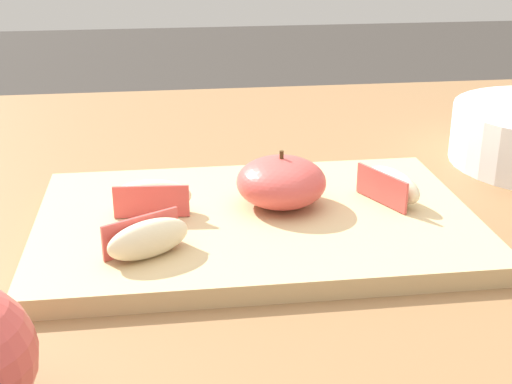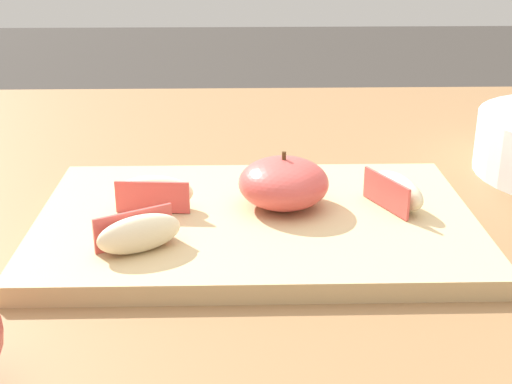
% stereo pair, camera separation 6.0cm
% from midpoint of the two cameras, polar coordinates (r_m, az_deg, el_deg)
% --- Properties ---
extents(dining_table, '(1.23, 0.86, 0.78)m').
position_cam_midpoint_polar(dining_table, '(0.74, -6.38, -8.39)').
color(dining_table, brown).
rests_on(dining_table, ground_plane).
extents(cutting_board, '(0.37, 0.25, 0.02)m').
position_cam_midpoint_polar(cutting_board, '(0.61, -2.81, -2.51)').
color(cutting_board, tan).
rests_on(cutting_board, dining_table).
extents(apple_half_skin_up, '(0.08, 0.08, 0.05)m').
position_cam_midpoint_polar(apple_half_skin_up, '(0.61, -0.74, 0.76)').
color(apple_half_skin_up, '#D14C47').
rests_on(apple_half_skin_up, cutting_board).
extents(apple_wedge_front, '(0.05, 0.07, 0.03)m').
position_cam_midpoint_polar(apple_wedge_front, '(0.63, 8.14, 0.50)').
color(apple_wedge_front, beige).
rests_on(apple_wedge_front, cutting_board).
extents(apple_wedge_right, '(0.07, 0.05, 0.03)m').
position_cam_midpoint_polar(apple_wedge_right, '(0.54, -11.86, -3.75)').
color(apple_wedge_right, beige).
rests_on(apple_wedge_right, cutting_board).
extents(apple_wedge_back, '(0.07, 0.03, 0.03)m').
position_cam_midpoint_polar(apple_wedge_back, '(0.61, -11.11, -0.42)').
color(apple_wedge_back, beige).
rests_on(apple_wedge_back, cutting_board).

